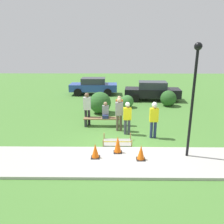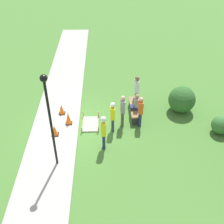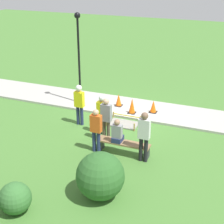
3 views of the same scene
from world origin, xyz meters
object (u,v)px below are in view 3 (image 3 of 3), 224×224
traffic_cone_near_patch (153,106)px  worker_assistant (79,101)px  traffic_cone_far_patch (132,106)px  worker_supervisor (102,111)px  bystander_in_gray_shirt (144,134)px  traffic_cone_sidewalk_edge (119,100)px  bystander_in_orange_shirt (96,128)px  person_seated_on_bench (117,133)px  lamppost_near (78,46)px  park_bench (123,145)px  bystander_in_white_shirt (106,117)px

traffic_cone_near_patch → worker_assistant: 3.52m
traffic_cone_far_patch → traffic_cone_near_patch: bearing=-152.9°
worker_supervisor → bystander_in_gray_shirt: (-2.17, 1.38, 0.08)m
traffic_cone_sidewalk_edge → bystander_in_orange_shirt: size_ratio=0.35×
traffic_cone_far_patch → worker_assistant: size_ratio=0.40×
worker_assistant → person_seated_on_bench: bearing=144.6°
person_seated_on_bench → worker_assistant: (2.38, -1.70, 0.23)m
person_seated_on_bench → worker_supervisor: 1.70m
bystander_in_orange_shirt → bystander_in_gray_shirt: bystander_in_gray_shirt is taller
worker_assistant → bystander_in_orange_shirt: (-1.62, 1.84, -0.12)m
traffic_cone_sidewalk_edge → lamppost_near: 3.14m
traffic_cone_sidewalk_edge → lamppost_near: (1.87, 0.33, 2.50)m
traffic_cone_sidewalk_edge → park_bench: size_ratio=0.30×
worker_assistant → lamppost_near: bearing=-63.7°
worker_assistant → traffic_cone_near_patch: bearing=-139.6°
traffic_cone_near_patch → park_bench: size_ratio=0.29×
bystander_in_orange_shirt → lamppost_near: 5.06m
park_bench → traffic_cone_sidewalk_edge: bearing=-66.7°
traffic_cone_sidewalk_edge → bystander_in_orange_shirt: bystander_in_orange_shirt is taller
traffic_cone_near_patch → worker_assistant: size_ratio=0.32×
bystander_in_orange_shirt → bystander_in_gray_shirt: 1.80m
traffic_cone_near_patch → bystander_in_orange_shirt: size_ratio=0.34×
worker_assistant → bystander_in_orange_shirt: bearing=131.3°
worker_supervisor → traffic_cone_far_patch: bearing=-102.8°
bystander_in_gray_shirt → lamppost_near: 6.14m
bystander_in_gray_shirt → traffic_cone_far_patch: bearing=-65.3°
traffic_cone_sidewalk_edge → bystander_in_white_shirt: 3.47m
worker_assistant → bystander_in_gray_shirt: (-3.41, 1.83, -0.01)m
park_bench → person_seated_on_bench: 0.54m
worker_supervisor → lamppost_near: (2.24, -2.48, 1.90)m
person_seated_on_bench → worker_assistant: size_ratio=0.49×
worker_supervisor → bystander_in_white_shirt: (-0.40, 0.50, 0.03)m
park_bench → person_seated_on_bench: (0.22, 0.05, 0.49)m
traffic_cone_near_patch → person_seated_on_bench: person_seated_on_bench is taller
traffic_cone_sidewalk_edge → worker_assistant: worker_assistant is taller
bystander_in_orange_shirt → park_bench: bearing=-168.8°
bystander_in_orange_shirt → bystander_in_white_shirt: bystander_in_white_shirt is taller
worker_assistant → bystander_in_white_shirt: (-1.64, 0.95, -0.06)m
park_bench → traffic_cone_far_patch: bearing=-76.1°
person_seated_on_bench → worker_assistant: 2.93m
park_bench → lamppost_near: 5.74m
worker_supervisor → bystander_in_white_shirt: bearing=128.2°
traffic_cone_far_patch → worker_supervisor: 2.36m
person_seated_on_bench → worker_supervisor: bearing=-47.5°
worker_supervisor → bystander_in_white_shirt: 0.64m
traffic_cone_sidewalk_edge → lamppost_near: size_ratio=0.14×
traffic_cone_far_patch → bystander_in_orange_shirt: bearing=87.9°
traffic_cone_far_patch → worker_assistant: worker_assistant is taller
worker_assistant → bystander_in_white_shirt: bearing=149.8°
park_bench → bystander_in_white_shirt: size_ratio=1.11×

